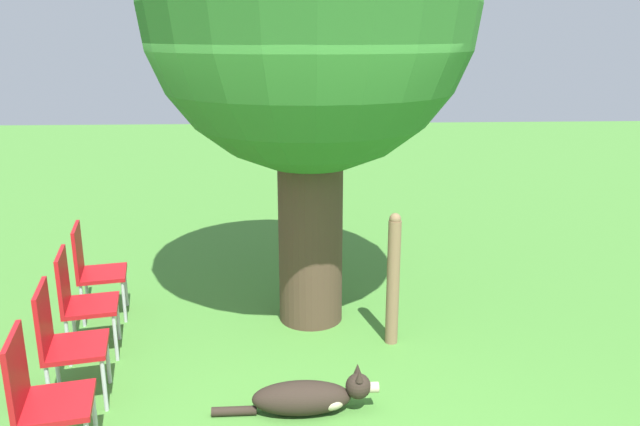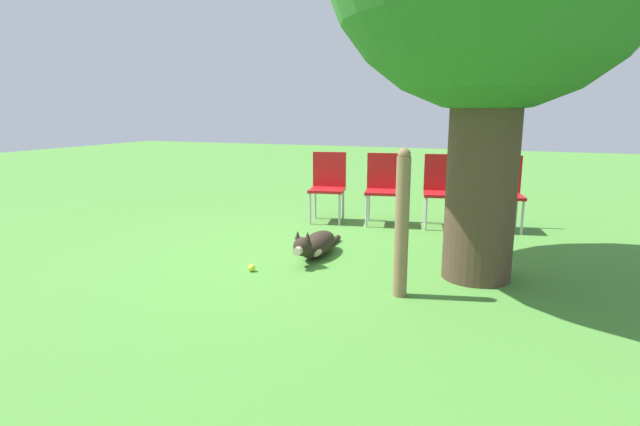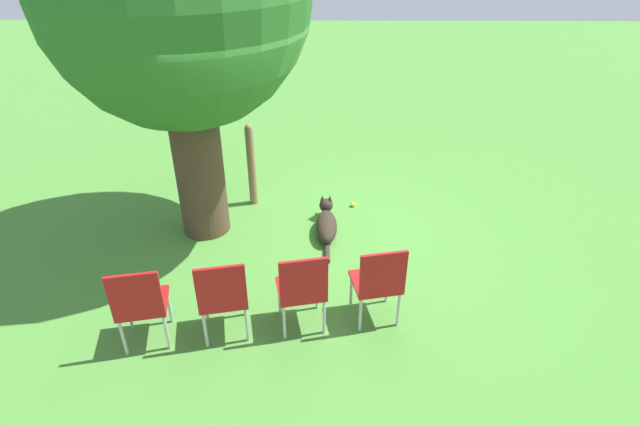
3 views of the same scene
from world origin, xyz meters
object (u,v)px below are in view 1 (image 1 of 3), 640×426
Objects in this scene: dog at (310,397)px; red_chair_1 at (62,337)px; oak_tree at (310,12)px; fence_post at (393,279)px; red_chair_2 at (79,297)px; red_chair_3 at (92,266)px; red_chair_0 at (39,393)px.

red_chair_1 is at bearing 171.64° from dog.
dog is (-0.06, -1.53, -2.62)m from oak_tree.
fence_post is (0.74, 1.01, 0.46)m from dog.
red_chair_2 is 1.00× the size of red_chair_3.
fence_post is 1.29× the size of red_chair_1.
oak_tree reaches higher than fence_post.
red_chair_2 is at bearing 87.03° from red_chair_1.
red_chair_3 is (-2.02, 0.13, -2.23)m from oak_tree.
fence_post reaches higher than red_chair_1.
red_chair_2 and red_chair_3 have the same top height.
red_chair_3 is at bearing 166.49° from fence_post.
red_chair_2 is (-2.58, -0.07, -0.08)m from fence_post.
red_chair_1 is (-0.11, 0.72, 0.00)m from red_chair_0.
oak_tree reaches higher than red_chair_0.
red_chair_1 is at bearing -144.01° from oak_tree.
red_chair_3 is at bearing 87.03° from red_chair_0.
red_chair_1 is 1.00× the size of red_chair_3.
red_chair_0 is at bearing -129.84° from oak_tree.
red_chair_1 is at bearing -92.97° from red_chair_2.
fence_post reaches higher than dog.
red_chair_1 reaches higher than dog.
oak_tree is 2.32m from fence_post.
oak_tree is 4.66× the size of red_chair_3.
red_chair_0 is 1.00× the size of red_chair_3.
dog is 1.79m from red_chair_1.
oak_tree is 3.01m from red_chair_3.
fence_post reaches higher than red_chair_0.
oak_tree reaches higher than red_chair_1.
fence_post is 2.60m from red_chair_1.
oak_tree is 4.66× the size of red_chair_2.
fence_post is 1.29× the size of red_chair_2.
red_chair_2 is 0.73m from red_chair_3.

